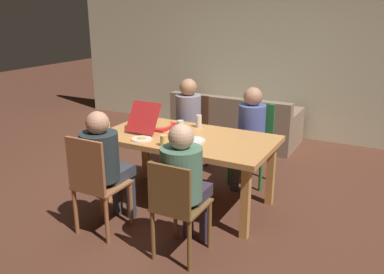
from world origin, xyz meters
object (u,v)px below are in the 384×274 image
Objects in this scene: dining_table at (188,143)px; drinking_glass_1 at (107,127)px; chair_2 at (176,205)px; person_3 at (250,129)px; drinking_glass_2 at (164,141)px; chair_1 at (95,181)px; drinking_glass_0 at (199,121)px; couch at (235,125)px; person_1 at (104,160)px; person_0 at (186,119)px; chair_3 at (254,138)px; drinking_glass_3 at (180,127)px; chair_0 at (192,129)px; plate_0 at (142,139)px; plate_1 at (193,140)px; person_2 at (184,177)px; pizza_box_0 at (155,124)px.

drinking_glass_1 is at bearing -160.44° from dining_table.
chair_2 is 0.76× the size of person_3.
drinking_glass_2 is (-0.47, 0.58, 0.31)m from chair_2.
chair_1 is at bearing -116.36° from person_3.
drinking_glass_0 is 0.07× the size of couch.
person_3 is (-0.00, 1.72, 0.19)m from chair_2.
person_1 is at bearing -109.31° from drinking_glass_0.
person_1 is at bearing -90.00° from person_0.
drinking_glass_2 is 0.05× the size of couch.
person_3 is (0.85, 1.71, 0.16)m from chair_1.
drinking_glass_0 is 1.98m from couch.
chair_3 is 1.74m from drinking_glass_1.
chair_3 is at bearing -60.26° from couch.
drinking_glass_3 is at bearing 67.89° from person_1.
person_0 reaches higher than dining_table.
chair_3 is at bearing 9.17° from person_0.
chair_0 reaches higher than plate_0.
drinking_glass_2 is at bearing 56.40° from chair_1.
plate_1 is 1.63× the size of drinking_glass_3.
couch is (-0.74, 1.30, -0.27)m from chair_3.
drinking_glass_2 is at bearing 136.72° from person_2.
chair_0 is 1.21m from plate_1.
chair_2 is 1.73m from person_3.
chair_3 is 0.79m from drinking_glass_0.
plate_1 is at bearing -108.16° from person_3.
plate_0 is (0.08, -1.09, 0.06)m from person_0.
plate_1 is (0.56, -0.89, 0.06)m from person_0.
person_1 is (-0.44, -0.80, 0.01)m from dining_table.
drinking_glass_2 is (0.38, 0.57, 0.28)m from chair_1.
chair_3 is at bearing 43.63° from pizza_box_0.
person_0 is 1.58m from person_1.
person_0 is 2.24× the size of pizza_box_0.
chair_0 reaches higher than drinking_glass_0.
plate_1 is at bearing -18.84° from pizza_box_0.
person_1 is at bearing -53.60° from drinking_glass_1.
drinking_glass_0 is at bearing 109.99° from plate_1.
dining_table is 1.50× the size of person_0.
drinking_glass_2 reaches higher than plate_1.
dining_table is 0.91m from person_2.
couch is (-0.74, 3.17, -0.24)m from chair_2.
person_3 reaches higher than drinking_glass_1.
person_2 is (0.85, 0.13, 0.16)m from chair_1.
drinking_glass_1 is (-1.22, -1.05, 0.13)m from person_3.
person_0 is (0.00, -0.16, 0.17)m from chair_0.
pizza_box_0 reaches higher than couch.
drinking_glass_1 is at bearing -133.51° from pizza_box_0.
chair_3 reaches higher than couch.
chair_1 is 1.92m from person_3.
chair_3 is 0.22m from person_3.
chair_1 is 0.68m from plate_0.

